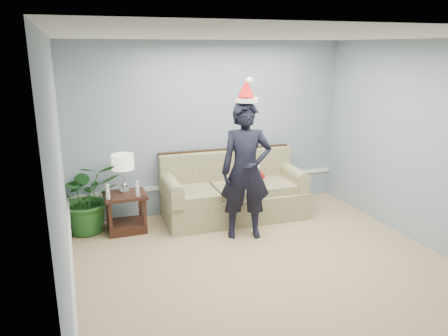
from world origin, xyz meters
name	(u,v)px	position (x,y,z in m)	size (l,w,h in m)	color
room_shell	(284,168)	(0.00, 0.00, 1.35)	(4.54, 5.04, 2.74)	tan
wainscot_trim	(157,221)	(-1.18, 1.18, 0.45)	(4.49, 4.99, 0.06)	white
sofa	(233,194)	(0.21, 2.05, 0.36)	(2.21, 1.02, 1.02)	#525829
side_table	(126,216)	(-1.46, 2.03, 0.22)	(0.59, 0.50, 0.57)	#391D14
table_lamp	(123,163)	(-1.45, 2.10, 1.00)	(0.32, 0.32, 0.56)	silver
candle_pair	(123,191)	(-1.50, 1.86, 0.67)	(0.46, 0.06, 0.22)	silver
houseplant	(87,197)	(-1.97, 2.20, 0.53)	(0.95, 0.82, 1.06)	#225920
man	(246,171)	(0.10, 1.28, 0.95)	(0.70, 0.46, 1.91)	black
santa_hat	(246,91)	(0.10, 1.30, 2.04)	(0.38, 0.40, 0.34)	white
teddy_bear	(255,175)	(0.53, 1.92, 0.67)	(0.27, 0.29, 0.38)	white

